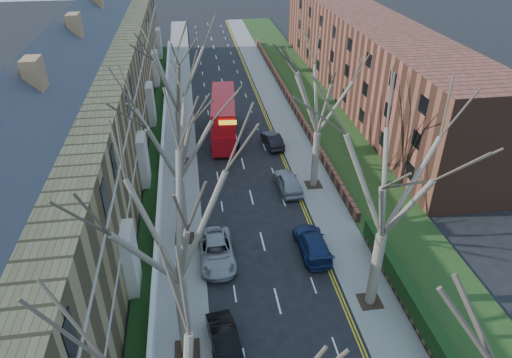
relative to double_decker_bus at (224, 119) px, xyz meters
name	(u,v)px	position (x,y,z in m)	size (l,w,h in m)	color
pavement_left	(180,117)	(-4.74, 5.99, -2.10)	(3.00, 102.00, 0.12)	slate
pavement_right	(280,111)	(7.26, 5.99, -2.10)	(3.00, 102.00, 0.12)	slate
terrace_left	(93,102)	(-12.38, -2.01, 3.37)	(9.70, 78.00, 13.60)	olive
flats_right	(365,57)	(18.72, 9.99, 2.82)	(13.97, 54.00, 10.00)	brown
front_wall_left	(163,144)	(-6.39, -2.01, -1.54)	(0.30, 78.00, 1.00)	white
grass_verge_right	(316,109)	(11.76, 5.99, -2.01)	(6.00, 102.00, 0.06)	#1A3312
tree_left_mid	(171,212)	(-4.44, -27.01, 7.39)	(10.50, 10.50, 14.71)	brown
tree_left_far	(173,127)	(-4.44, -17.01, 7.08)	(10.15, 10.15, 14.22)	brown
tree_left_dist	(174,66)	(-4.44, -5.01, 7.40)	(10.50, 10.50, 14.71)	brown
tree_right_mid	(393,172)	(6.96, -25.01, 7.39)	(10.50, 10.50, 14.71)	brown
tree_right_far	(321,86)	(6.96, -11.01, 7.08)	(10.15, 10.15, 14.22)	brown
double_decker_bus	(224,119)	(0.00, 0.00, 0.00)	(3.35, 10.66, 4.40)	#B00C13
car_left_mid	(225,342)	(-2.32, -27.25, -1.47)	(1.46, 4.18, 1.38)	black
car_left_far	(217,252)	(-2.24, -19.55, -1.43)	(2.42, 5.25, 1.46)	#99989D
car_right_near	(312,243)	(4.60, -19.64, -1.45)	(2.00, 4.93, 1.43)	navy
car_right_mid	(288,182)	(4.60, -11.20, -1.39)	(1.83, 4.55, 1.55)	#96979E
car_right_far	(272,140)	(4.73, -2.79, -1.47)	(1.47, 4.20, 1.39)	black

